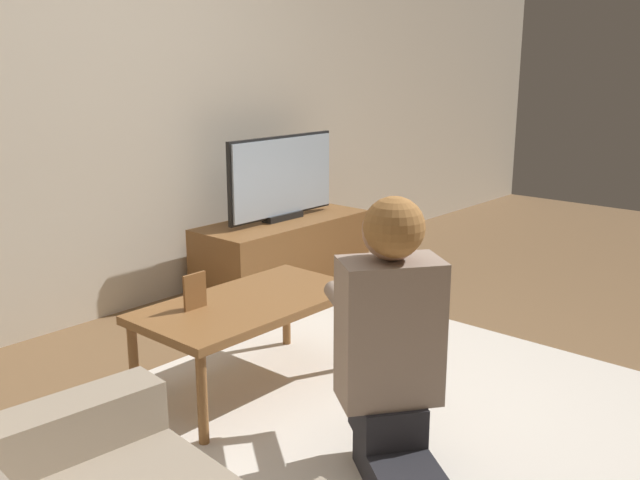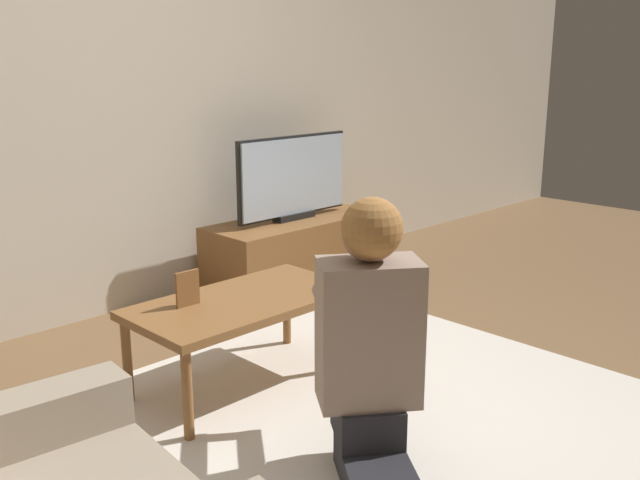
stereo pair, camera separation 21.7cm
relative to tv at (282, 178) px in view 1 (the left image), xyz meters
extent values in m
plane|color=brown|center=(-1.21, -1.59, -0.68)|extent=(10.00, 10.00, 0.00)
cube|color=beige|center=(-1.21, 0.34, 0.62)|extent=(10.00, 0.06, 2.60)
cube|color=silver|center=(-1.21, -1.59, -0.68)|extent=(2.59, 2.19, 0.02)
cube|color=brown|center=(0.00, 0.00, -0.48)|extent=(1.17, 0.48, 0.42)
cube|color=black|center=(0.00, 0.00, -0.25)|extent=(0.30, 0.08, 0.04)
cube|color=black|center=(0.00, 0.00, 0.01)|extent=(0.88, 0.03, 0.50)
cube|color=silver|center=(0.00, 0.00, 0.01)|extent=(0.85, 0.04, 0.47)
cube|color=brown|center=(-1.19, -0.96, -0.29)|extent=(0.97, 0.51, 0.04)
cylinder|color=brown|center=(-1.64, -1.18, -0.50)|extent=(0.04, 0.04, 0.38)
cylinder|color=brown|center=(-0.74, -1.18, -0.50)|extent=(0.04, 0.04, 0.38)
cylinder|color=brown|center=(-1.64, -0.75, -0.50)|extent=(0.04, 0.04, 0.38)
cylinder|color=brown|center=(-0.74, -0.75, -0.50)|extent=(0.04, 0.04, 0.38)
cube|color=#232328|center=(-1.41, -1.92, -0.61)|extent=(0.45, 0.51, 0.11)
cube|color=#232328|center=(-1.30, -1.77, -0.49)|extent=(0.32, 0.32, 0.14)
cube|color=gray|center=(-1.30, -1.77, -0.17)|extent=(0.39, 0.36, 0.50)
sphere|color=tan|center=(-1.30, -1.77, 0.18)|extent=(0.20, 0.20, 0.20)
sphere|color=#9E6B38|center=(-1.31, -1.79, 0.20)|extent=(0.20, 0.20, 0.20)
cube|color=black|center=(-1.08, -1.47, -0.14)|extent=(0.13, 0.11, 0.04)
cylinder|color=gray|center=(-1.07, -1.63, -0.14)|extent=(0.23, 0.28, 0.07)
cylinder|color=gray|center=(-1.23, -1.51, -0.14)|extent=(0.23, 0.28, 0.07)
cube|color=brown|center=(-1.41, -0.88, -0.20)|extent=(0.11, 0.01, 0.15)
camera|label=1|loc=(-3.14, -3.08, 0.73)|focal=40.00mm
camera|label=2|loc=(-2.99, -3.24, 0.73)|focal=40.00mm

